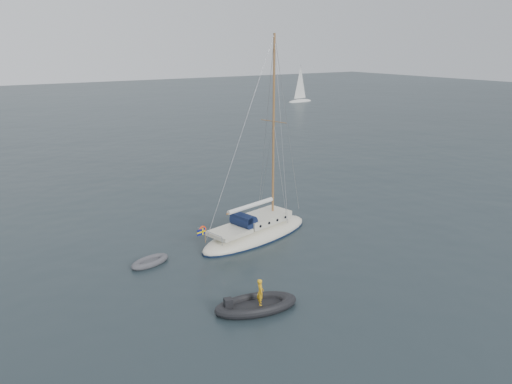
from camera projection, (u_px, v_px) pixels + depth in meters
ground at (266, 248)px, 32.00m from camera, size 300.00×300.00×0.00m
sailboat at (256, 223)px, 33.57m from camera, size 9.74×2.92×13.87m
dinghy at (150, 262)px, 29.67m from camera, size 2.56×1.16×0.37m
rib at (256, 304)px, 24.64m from camera, size 4.27×1.94×1.60m
distant_yacht_b at (300, 85)px, 110.73m from camera, size 6.54×3.49×8.67m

